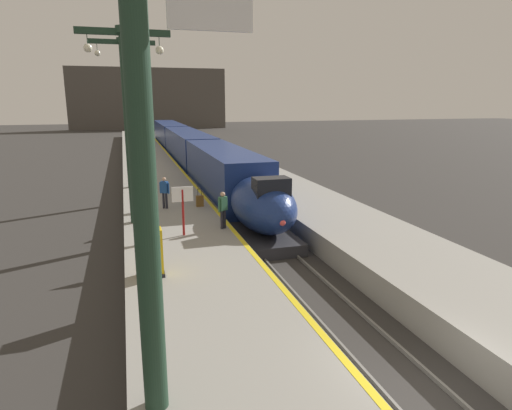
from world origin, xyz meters
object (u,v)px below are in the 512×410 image
Objects in this scene: highspeed_train_main at (190,149)px; station_column_near at (143,116)px; departure_info_board at (183,201)px; station_column_mid at (128,108)px; station_column_far at (126,100)px; passenger_mid_platform at (223,207)px; ticket_machine_yellow at (152,254)px; passenger_near_edge at (165,190)px; rolling_suitcase at (200,201)px.

station_column_near is (-5.84, -36.57, 4.50)m from highspeed_train_main.
station_column_near is 11.63m from departure_info_board.
station_column_mid is at bearing 125.15° from departure_info_board.
station_column_far is at bearing 99.29° from departure_info_board.
highspeed_train_main is at bearing 85.19° from passenger_mid_platform.
passenger_near_edge is at bearing 82.33° from ticket_machine_yellow.
passenger_near_edge is 1.72× the size of rolling_suitcase.
passenger_near_edge is at bearing -101.74° from highspeed_train_main.
station_column_mid is 6.15m from passenger_mid_platform.
highspeed_train_main is 33.11× the size of passenger_mid_platform.
station_column_far is 9.58× the size of rolling_suitcase.
station_column_far is at bearing 103.56° from passenger_near_edge.
station_column_mid is at bearing -90.00° from station_column_far.
passenger_mid_platform is (3.77, -11.28, -4.65)m from station_column_far.
station_column_far is (-5.90, -13.99, 4.73)m from highspeed_train_main.
rolling_suitcase is 0.46× the size of departure_info_board.
station_column_mid is at bearing -146.21° from rolling_suitcase.
station_column_near is 8.07m from ticket_machine_yellow.
station_column_near is at bearing -95.56° from passenger_near_edge.
station_column_far reaches higher than passenger_mid_platform.
station_column_near reaches higher than passenger_mid_platform.
station_column_near is 22.59m from station_column_far.
passenger_mid_platform is (-2.13, -25.27, 0.08)m from highspeed_train_main.
passenger_near_edge is (1.61, 2.39, -4.31)m from station_column_mid.
station_column_far is at bearing 90.00° from station_column_mid.
passenger_mid_platform is at bearing -94.81° from highspeed_train_main.
station_column_near is at bearing -99.08° from highspeed_train_main.
rolling_suitcase is (3.40, 15.85, -5.11)m from station_column_near.
station_column_mid is 4.14× the size of departure_info_board.
passenger_mid_platform is (3.71, 11.30, -4.43)m from station_column_near.
station_column_mid reaches higher than passenger_mid_platform.
station_column_mid reaches higher than departure_info_board.
passenger_mid_platform is 1.98m from departure_info_board.
passenger_near_edge is 0.80× the size of departure_info_board.
rolling_suitcase is at bearing -96.71° from highspeed_train_main.
departure_info_board is at bearing -80.71° from station_column_far.
station_column_mid reaches higher than highspeed_train_main.
station_column_mid is (-5.90, -23.04, 4.39)m from highspeed_train_main.
station_column_far is at bearing 90.15° from station_column_near.
passenger_mid_platform is at bearing -30.57° from station_column_mid.
highspeed_train_main is 6.35× the size of station_column_near.
rolling_suitcase is (-2.44, -20.73, -0.61)m from highspeed_train_main.
highspeed_train_main is 24.19m from station_column_mid.
passenger_near_edge is 1.98m from rolling_suitcase.
station_column_far is at bearing 91.25° from ticket_machine_yellow.
rolling_suitcase is (3.46, -6.74, -5.34)m from station_column_far.
station_column_near is 5.21× the size of passenger_mid_platform.
departure_info_board is (1.93, -2.74, -3.80)m from station_column_mid.
highspeed_train_main is 33.11× the size of passenger_near_edge.
passenger_near_edge is at bearing 177.83° from rolling_suitcase.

